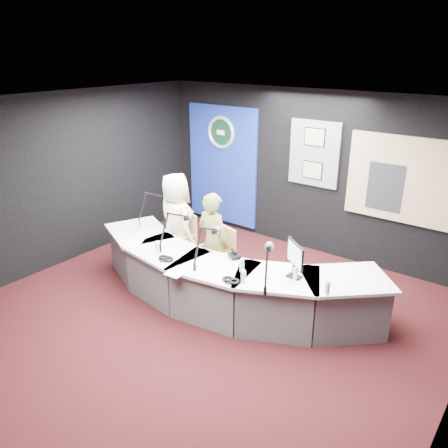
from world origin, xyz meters
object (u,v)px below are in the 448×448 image
Objects in this scene: person_woman at (213,242)px; person_man at (176,223)px; armchair_right at (213,259)px; armchair_left at (177,244)px; broadcast_desk at (222,279)px.

person_man is at bearing -4.16° from person_woman.
person_woman is (0.84, -0.12, -0.06)m from person_man.
person_man is (-0.84, 0.12, 0.33)m from armchair_right.
person_man reaches higher than armchair_right.
armchair_left is 0.90m from person_woman.
broadcast_desk is 0.59m from person_woman.
armchair_left is 0.60× the size of person_woman.
person_woman reaches higher than armchair_right.
person_woman is (0.00, 0.00, 0.27)m from armchair_right.
broadcast_desk is 4.60× the size of armchair_right.
armchair_right reaches higher than broadcast_desk.
armchair_left is 0.85m from armchair_right.
armchair_left is at bearing -172.24° from armchair_right.
person_woman is at bearing 143.58° from broadcast_desk.
armchair_left is at bearing -0.00° from person_man.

